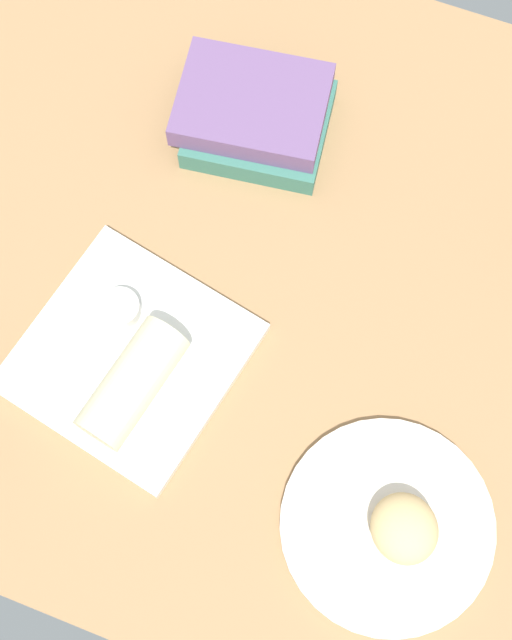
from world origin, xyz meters
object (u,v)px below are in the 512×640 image
Objects in this scene: sauce_cup at (120,309)px; round_plate at (387,525)px; breakfast_wrap at (132,383)px; book_stack at (256,115)px; scone_pastry at (404,529)px; square_plate at (130,356)px.

round_plate is at bearing -18.22° from sauce_cup.
breakfast_wrap is 37.28cm from book_stack.
sauce_cup is 9.72cm from breakfast_wrap.
scone_pastry reaches higher than square_plate.
sauce_cup is at bearing 162.32° from scone_pastry.
book_stack is (5.71, 29.25, 0.49)cm from sauce_cup.
breakfast_wrap is at bearing -90.73° from book_stack.
scone_pastry is at bearing -175.86° from breakfast_wrap.
breakfast_wrap is at bearing 172.72° from scone_pastry.
sauce_cup reaches higher than round_plate.
breakfast_wrap reaches higher than book_stack.
scone_pastry is at bearing -17.68° from sauce_cup.
book_stack is (0.48, 37.26, -1.22)cm from breakfast_wrap.
sauce_cup is (-36.90, 12.15, 2.14)cm from round_plate.
sauce_cup reaches higher than square_plate.
scone_pastry is 33.43cm from breakfast_wrap.
book_stack is at bearing 78.96° from sauce_cup.
book_stack is at bearing 128.23° from scone_pastry.
breakfast_wrap is at bearing 172.54° from round_plate.
square_plate is 5.05× the size of sauce_cup.
round_plate is at bearing 176.52° from scone_pastry.
round_plate is 1.65× the size of breakfast_wrap.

